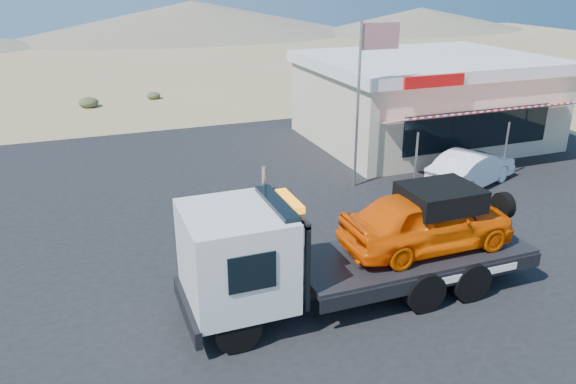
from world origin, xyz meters
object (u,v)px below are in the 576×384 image
(tow_truck, at_px, (355,241))
(white_sedan, at_px, (471,168))
(flagpole, at_px, (365,85))
(jerky_store, at_px, (423,98))

(tow_truck, relative_size, white_sedan, 2.09)
(tow_truck, xyz_separation_m, flagpole, (3.80, 6.87, 2.21))
(tow_truck, bearing_deg, flagpole, 61.04)
(tow_truck, height_order, flagpole, flagpole)
(white_sedan, relative_size, flagpole, 0.69)
(white_sedan, relative_size, jerky_store, 0.40)
(jerky_store, xyz_separation_m, flagpole, (-5.57, -4.47, 1.77))
(white_sedan, height_order, jerky_store, jerky_store)
(tow_truck, height_order, jerky_store, jerky_store)
(flagpole, bearing_deg, white_sedan, -21.20)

